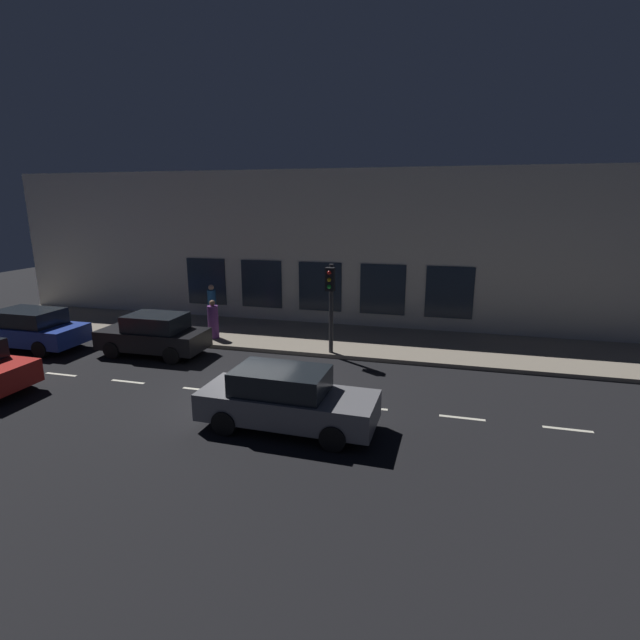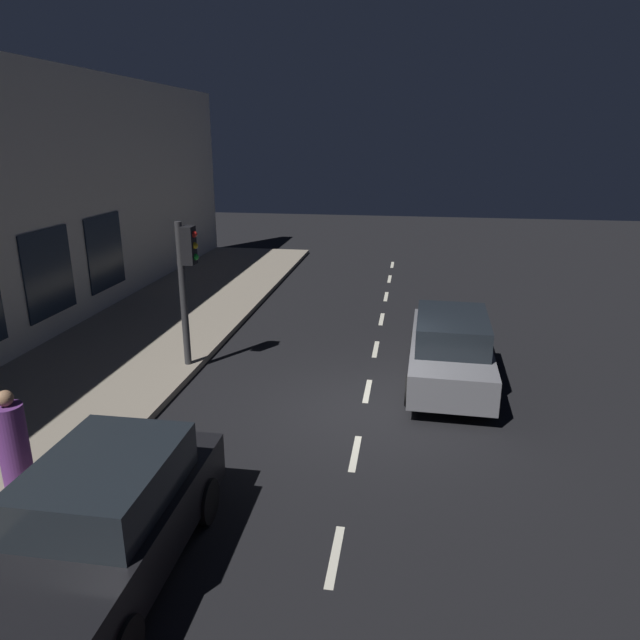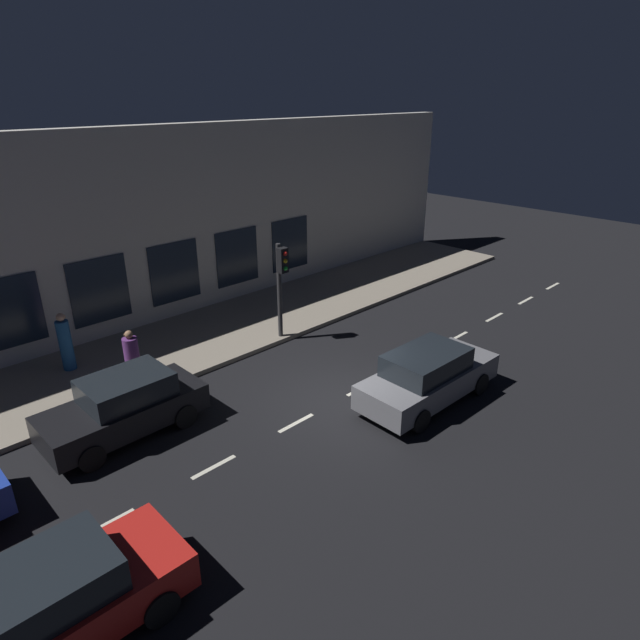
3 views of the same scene
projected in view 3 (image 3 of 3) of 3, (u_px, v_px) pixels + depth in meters
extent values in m
plane|color=black|center=(338.00, 401.00, 15.41)|extent=(60.00, 60.00, 0.00)
cube|color=gray|center=(212.00, 334.00, 19.49)|extent=(4.50, 32.00, 0.15)
cube|color=beige|center=(165.00, 227.00, 19.81)|extent=(0.60, 32.00, 7.07)
cube|color=#192333|center=(290.00, 244.00, 23.95)|extent=(0.04, 2.02, 2.24)
cube|color=#192333|center=(237.00, 257.00, 22.10)|extent=(0.04, 2.02, 2.24)
cube|color=#192333|center=(175.00, 272.00, 20.24)|extent=(0.04, 2.02, 2.24)
cube|color=#192333|center=(100.00, 291.00, 18.39)|extent=(0.04, 2.02, 2.24)
cube|color=#192333|center=(8.00, 313.00, 16.53)|extent=(0.04, 2.02, 2.24)
cube|color=beige|center=(553.00, 286.00, 24.44)|extent=(0.12, 1.20, 0.01)
cube|color=beige|center=(526.00, 300.00, 22.76)|extent=(0.12, 1.20, 0.01)
cube|color=beige|center=(494.00, 317.00, 21.08)|extent=(0.12, 1.20, 0.01)
cube|color=beige|center=(458.00, 337.00, 19.41)|extent=(0.12, 1.20, 0.01)
cube|color=beige|center=(414.00, 360.00, 17.73)|extent=(0.12, 1.20, 0.01)
cube|color=beige|center=(361.00, 388.00, 16.05)|extent=(0.12, 1.20, 0.01)
cube|color=beige|center=(296.00, 423.00, 14.38)|extent=(0.12, 1.20, 0.01)
cube|color=beige|center=(214.00, 467.00, 12.70)|extent=(0.12, 1.20, 0.01)
cube|color=beige|center=(106.00, 524.00, 11.02)|extent=(0.12, 1.20, 0.01)
cylinder|color=#2D2D30|center=(279.00, 291.00, 18.49)|extent=(0.16, 0.16, 3.33)
cube|color=black|center=(283.00, 260.00, 17.91)|extent=(0.26, 0.32, 0.84)
sphere|color=red|center=(285.00, 254.00, 17.72)|extent=(0.15, 0.15, 0.15)
sphere|color=gold|center=(285.00, 261.00, 17.82)|extent=(0.15, 0.15, 0.15)
sphere|color=green|center=(286.00, 268.00, 17.92)|extent=(0.15, 0.15, 0.15)
cube|color=slate|center=(429.00, 380.00, 15.21)|extent=(1.83, 4.55, 0.70)
cube|color=black|center=(427.00, 362.00, 14.85)|extent=(1.56, 2.38, 0.60)
cylinder|color=black|center=(434.00, 365.00, 16.74)|extent=(0.24, 0.65, 0.64)
cylinder|color=black|center=(479.00, 383.00, 15.68)|extent=(0.24, 0.65, 0.64)
cylinder|color=black|center=(374.00, 397.00, 14.99)|extent=(0.24, 0.65, 0.64)
cylinder|color=black|center=(420.00, 420.00, 13.93)|extent=(0.24, 0.65, 0.64)
cube|color=red|center=(62.00, 609.00, 8.52)|extent=(1.74, 3.97, 0.70)
cube|color=black|center=(43.00, 584.00, 8.16)|extent=(1.52, 2.07, 0.60)
cylinder|color=black|center=(117.00, 552.00, 9.95)|extent=(0.23, 0.64, 0.64)
cylinder|color=black|center=(160.00, 607.00, 8.90)|extent=(0.23, 0.64, 0.64)
cube|color=black|center=(124.00, 412.00, 13.72)|extent=(1.75, 4.02, 0.70)
cube|color=black|center=(126.00, 387.00, 13.57)|extent=(1.53, 2.09, 0.60)
cylinder|color=black|center=(91.00, 458.00, 12.51)|extent=(0.22, 0.64, 0.64)
cylinder|color=black|center=(64.00, 429.00, 13.56)|extent=(0.22, 0.64, 0.64)
cylinder|color=black|center=(185.00, 416.00, 14.12)|extent=(0.22, 0.64, 0.64)
cylinder|color=black|center=(154.00, 393.00, 15.17)|extent=(0.22, 0.64, 0.64)
cylinder|color=#1E5189|center=(66.00, 345.00, 16.57)|extent=(0.48, 0.48, 1.60)
sphere|color=tan|center=(60.00, 317.00, 16.21)|extent=(0.25, 0.25, 0.25)
cube|color=tan|center=(65.00, 317.00, 16.26)|extent=(0.08, 0.06, 0.07)
cylinder|color=#5B2D70|center=(132.00, 359.00, 15.97)|extent=(0.56, 0.56, 1.36)
sphere|color=#936B4C|center=(129.00, 335.00, 15.66)|extent=(0.24, 0.24, 0.24)
cube|color=#936B4C|center=(125.00, 335.00, 15.61)|extent=(0.08, 0.06, 0.07)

